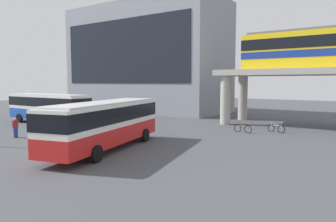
{
  "coord_description": "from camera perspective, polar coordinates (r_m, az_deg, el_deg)",
  "views": [
    {
      "loc": [
        17.26,
        -14.2,
        4.5
      ],
      "look_at": [
        3.1,
        6.5,
        2.2
      ],
      "focal_mm": 33.61,
      "sensor_mm": 36.0,
      "label": 1
    }
  ],
  "objects": [
    {
      "name": "station_building",
      "position": [
        50.51,
        -3.88,
        9.35
      ],
      "size": [
        25.11,
        11.24,
        16.25
      ],
      "color": "gray",
      "rests_on": "ground_plane"
    },
    {
      "name": "bicycle_brown",
      "position": [
        28.95,
        13.4,
        -3.13
      ],
      "size": [
        1.78,
        0.35,
        1.04
      ],
      "color": "black",
      "rests_on": "ground_plane"
    },
    {
      "name": "pedestrian_walking_across",
      "position": [
        31.93,
        -9.75,
        -1.52
      ],
      "size": [
        0.47,
        0.46,
        1.67
      ],
      "color": "maroon",
      "rests_on": "ground_plane"
    },
    {
      "name": "bicycle_silver",
      "position": [
        29.97,
        19.02,
        -2.99
      ],
      "size": [
        1.71,
        0.66,
        1.04
      ],
      "color": "black",
      "rests_on": "ground_plane"
    },
    {
      "name": "bus_main",
      "position": [
        21.2,
        -11.23,
        -1.67
      ],
      "size": [
        5.15,
        11.33,
        3.22
      ],
      "color": "red",
      "rests_on": "ground_plane"
    },
    {
      "name": "ground_plane",
      "position": [
        30.07,
        -1.12,
        -3.37
      ],
      "size": [
        120.0,
        120.0,
        0.0
      ],
      "primitive_type": "plane",
      "color": "#47494F"
    },
    {
      "name": "pedestrian_waiting_near_stop",
      "position": [
        28.44,
        -25.93,
        -2.85
      ],
      "size": [
        0.44,
        0.48,
        1.62
      ],
      "color": "navy",
      "rests_on": "ground_plane"
    },
    {
      "name": "bus_secondary",
      "position": [
        36.4,
        -20.93,
        0.94
      ],
      "size": [
        11.05,
        2.81,
        3.22
      ],
      "color": "#1E4CB2",
      "rests_on": "ground_plane"
    },
    {
      "name": "pedestrian_at_kerb",
      "position": [
        32.27,
        -6.83,
        -1.42
      ],
      "size": [
        0.47,
        0.39,
        1.66
      ],
      "color": "navy",
      "rests_on": "ground_plane"
    }
  ]
}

